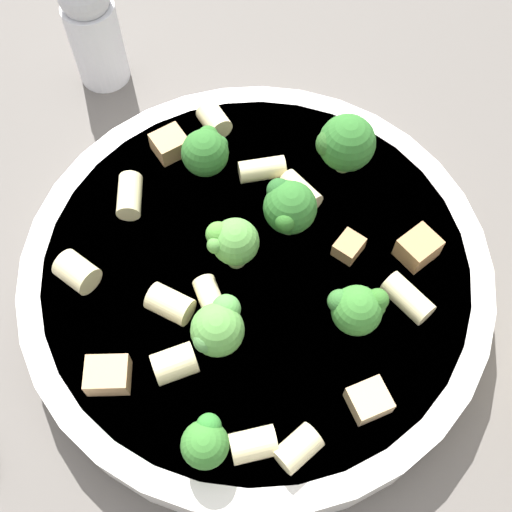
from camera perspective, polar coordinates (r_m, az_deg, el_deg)
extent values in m
plane|color=#5B5651|center=(0.41, 0.00, -2.96)|extent=(2.00, 2.00, 0.00)
cylinder|color=silver|center=(0.39, 0.00, -1.89)|extent=(0.28, 0.28, 0.03)
cylinder|color=white|center=(0.38, 0.00, -0.94)|extent=(0.25, 0.25, 0.01)
torus|color=silver|center=(0.38, 0.00, -0.87)|extent=(0.27, 0.27, 0.00)
cylinder|color=#84AD60|center=(0.38, 2.93, 3.01)|extent=(0.01, 0.01, 0.01)
sphere|color=#2D6B28|center=(0.37, 3.05, 4.32)|extent=(0.03, 0.03, 0.03)
sphere|color=#2D6924|center=(0.36, 2.64, 3.08)|extent=(0.01, 0.01, 0.01)
sphere|color=#275D27|center=(0.37, 2.04, 5.85)|extent=(0.01, 0.01, 0.01)
sphere|color=#2B6928|center=(0.37, 2.59, 5.83)|extent=(0.01, 0.01, 0.01)
cylinder|color=#84AD60|center=(0.41, -4.42, 7.95)|extent=(0.01, 0.01, 0.01)
sphere|color=#2D6B28|center=(0.40, -4.56, 9.11)|extent=(0.03, 0.03, 0.03)
sphere|color=#2F6C28|center=(0.41, -4.29, 10.59)|extent=(0.01, 0.01, 0.01)
sphere|color=#2E6E2A|center=(0.40, -3.32, 9.86)|extent=(0.01, 0.01, 0.01)
cylinder|color=#93B766|center=(0.35, -3.30, -7.61)|extent=(0.01, 0.01, 0.02)
sphere|color=#569942|center=(0.33, -3.45, -6.57)|extent=(0.03, 0.03, 0.03)
sphere|color=#509A44|center=(0.33, -2.67, -4.72)|extent=(0.02, 0.02, 0.02)
sphere|color=#4E8743|center=(0.33, -4.51, -7.51)|extent=(0.01, 0.01, 0.01)
cylinder|color=#93B766|center=(0.34, -5.10, -16.66)|extent=(0.01, 0.01, 0.01)
sphere|color=#387A2D|center=(0.32, -5.28, -16.20)|extent=(0.02, 0.02, 0.02)
sphere|color=#3A6C2A|center=(0.32, -3.89, -16.78)|extent=(0.01, 0.01, 0.01)
sphere|color=#306B2D|center=(0.32, -3.75, -16.78)|extent=(0.01, 0.01, 0.01)
sphere|color=#2F7D2D|center=(0.32, -4.75, -14.71)|extent=(0.01, 0.01, 0.01)
cylinder|color=#93B766|center=(0.41, 7.78, 8.38)|extent=(0.01, 0.01, 0.01)
sphere|color=#2D6B28|center=(0.40, 8.09, 9.92)|extent=(0.04, 0.04, 0.04)
sphere|color=#2E5E24|center=(0.39, 6.66, 9.88)|extent=(0.02, 0.02, 0.02)
sphere|color=#2F6829|center=(0.40, 9.00, 11.06)|extent=(0.01, 0.01, 0.01)
cylinder|color=#93B766|center=(0.37, -1.89, -0.32)|extent=(0.01, 0.01, 0.01)
sphere|color=#569942|center=(0.36, -1.96, 0.84)|extent=(0.03, 0.03, 0.03)
sphere|color=#508E3C|center=(0.35, -3.63, 0.96)|extent=(0.01, 0.01, 0.01)
sphere|color=#529C38|center=(0.36, -3.40, 1.88)|extent=(0.01, 0.01, 0.01)
cylinder|color=#93B766|center=(0.36, 8.59, -5.84)|extent=(0.01, 0.01, 0.01)
sphere|color=#387A2D|center=(0.34, 8.94, -4.81)|extent=(0.03, 0.03, 0.03)
sphere|color=#336E2D|center=(0.34, 7.43, -4.02)|extent=(0.01, 0.01, 0.01)
sphere|color=#336D27|center=(0.34, 10.75, -3.84)|extent=(0.01, 0.01, 0.01)
sphere|color=#356B28|center=(0.34, 10.61, -4.53)|extent=(0.01, 0.01, 0.01)
cylinder|color=beige|center=(0.35, -7.25, -9.47)|extent=(0.03, 0.03, 0.02)
cylinder|color=beige|center=(0.43, -3.75, 11.96)|extent=(0.03, 0.03, 0.02)
cylinder|color=beige|center=(0.38, -15.61, -1.38)|extent=(0.03, 0.03, 0.02)
cylinder|color=beige|center=(0.36, -7.64, -4.25)|extent=(0.02, 0.03, 0.02)
cylinder|color=beige|center=(0.40, -11.18, 5.28)|extent=(0.03, 0.02, 0.01)
cylinder|color=beige|center=(0.36, -4.04, -3.91)|extent=(0.03, 0.03, 0.01)
cylinder|color=beige|center=(0.37, 13.33, -3.66)|extent=(0.03, 0.03, 0.01)
cylinder|color=beige|center=(0.40, 0.55, 7.71)|extent=(0.02, 0.03, 0.01)
cylinder|color=beige|center=(0.33, -0.22, -16.42)|extent=(0.02, 0.03, 0.02)
cylinder|color=beige|center=(0.33, 3.76, -16.70)|extent=(0.03, 0.03, 0.02)
cylinder|color=beige|center=(0.40, 3.95, 5.77)|extent=(0.03, 0.03, 0.01)
cube|color=#A87A4C|center=(0.38, 8.24, 0.82)|extent=(0.02, 0.02, 0.01)
cube|color=tan|center=(0.34, 10.00, -12.53)|extent=(0.03, 0.03, 0.01)
cube|color=tan|center=(0.35, -13.04, -10.27)|extent=(0.02, 0.03, 0.01)
cube|color=tan|center=(0.42, -7.67, 9.82)|extent=(0.03, 0.03, 0.01)
cube|color=#A87A4C|center=(0.38, 14.21, 0.71)|extent=(0.03, 0.03, 0.02)
cylinder|color=silver|center=(0.50, -13.95, 17.90)|extent=(0.04, 0.04, 0.06)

